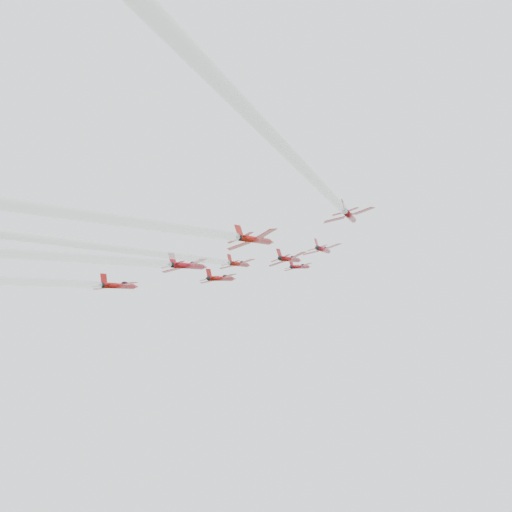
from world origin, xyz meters
The scene contains 7 objects.
jet_lead centered at (-1.61, 29.29, 159.89)m, with size 8.53×11.27×5.97m.
jet_row2_left centered at (-16.21, 13.00, 152.28)m, with size 10.44×13.81×7.32m.
jet_row2_center centered at (3.07, 13.06, 152.30)m, with size 10.13×13.39×7.10m.
jet_row2_right centered at (11.84, 12.86, 152.21)m, with size 9.48×12.54×6.64m.
jet_center centered at (-3.76, -36.76, 128.91)m, with size 8.64×85.24×40.70m.
jet_rear_right centered at (10.51, -62.50, 116.86)m, with size 10.38×102.42×48.90m.
jet_rear_farright centered at (27.36, -53.76, 120.95)m, with size 9.24×91.10×43.50m.
Camera 1 is at (52.47, -92.17, 81.70)m, focal length 40.00 mm.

